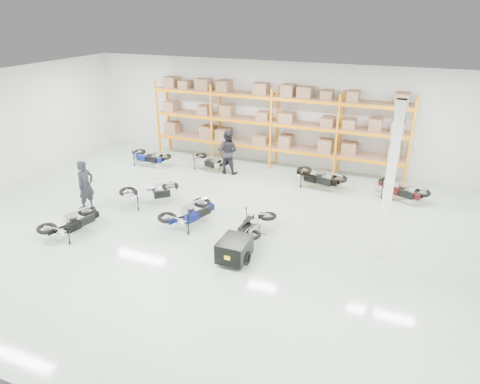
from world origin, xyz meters
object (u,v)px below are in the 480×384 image
at_px(moto_blue_centre, 190,209).
at_px(person_back, 228,152).
at_px(moto_back_a, 149,154).
at_px(moto_touring_right, 254,222).
at_px(trailer, 234,249).
at_px(moto_back_d, 401,186).
at_px(moto_silver_left, 150,189).
at_px(moto_back_b, 208,158).
at_px(moto_back_c, 319,174).
at_px(moto_black_far_left, 71,218).
at_px(person_left, 86,186).

distance_m(moto_blue_centre, person_back, 4.91).
bearing_deg(person_back, moto_back_a, 4.58).
height_order(moto_touring_right, person_back, person_back).
bearing_deg(moto_back_a, trailer, -125.80).
bearing_deg(moto_back_a, moto_back_d, -82.61).
bearing_deg(moto_silver_left, moto_blue_centre, -154.82).
bearing_deg(moto_silver_left, moto_back_d, -106.89).
bearing_deg(moto_silver_left, moto_back_b, -46.80).
bearing_deg(trailer, moto_back_c, 81.01).
distance_m(moto_black_far_left, trailer, 5.37).
height_order(moto_black_far_left, trailer, moto_black_far_left).
xyz_separation_m(moto_silver_left, person_back, (1.36, 3.89, 0.38)).
relative_size(moto_back_b, moto_back_d, 0.94).
xyz_separation_m(moto_touring_right, moto_back_a, (-6.66, 4.31, 0.03)).
distance_m(moto_back_d, person_back, 7.06).
xyz_separation_m(moto_back_b, person_back, (0.95, -0.08, 0.45)).
bearing_deg(moto_silver_left, moto_touring_right, -142.15).
bearing_deg(moto_touring_right, person_left, -173.96).
bearing_deg(moto_back_d, trailer, 171.40).
distance_m(moto_back_a, moto_back_b, 2.77).
bearing_deg(moto_silver_left, person_left, 85.62).
distance_m(moto_blue_centre, trailer, 2.70).
bearing_deg(moto_back_c, trailer, -174.70).
xyz_separation_m(moto_silver_left, person_left, (-1.74, -1.29, 0.34)).
bearing_deg(moto_blue_centre, moto_back_c, -103.89).
distance_m(moto_back_b, moto_back_d, 8.00).
bearing_deg(person_left, moto_touring_right, -77.49).
bearing_deg(moto_black_far_left, moto_touring_right, -148.27).
distance_m(moto_back_a, moto_back_d, 10.73).
xyz_separation_m(trailer, moto_back_d, (4.06, 6.21, 0.12)).
height_order(moto_blue_centre, moto_back_a, moto_blue_centre).
bearing_deg(moto_black_far_left, moto_back_a, -67.27).
height_order(moto_back_b, moto_back_d, moto_back_d).
bearing_deg(person_left, moto_back_b, -13.71).
bearing_deg(moto_back_b, moto_touring_right, -121.44).
relative_size(moto_black_far_left, moto_back_c, 0.96).
distance_m(moto_black_far_left, moto_back_c, 9.20).
height_order(moto_silver_left, moto_back_c, moto_silver_left).
bearing_deg(person_back, moto_back_b, -6.85).
bearing_deg(moto_back_a, moto_back_b, -73.48).
bearing_deg(moto_back_c, moto_blue_centre, 160.07).
bearing_deg(person_left, person_back, -22.38).
distance_m(trailer, moto_back_b, 7.54).
height_order(moto_blue_centre, moto_touring_right, moto_blue_centre).
height_order(moto_touring_right, trailer, moto_touring_right).
bearing_deg(moto_blue_centre, moto_black_far_left, 52.07).
relative_size(moto_back_b, person_back, 0.86).
xyz_separation_m(person_left, person_back, (3.10, 5.18, 0.04)).
bearing_deg(moto_blue_centre, moto_back_a, -24.41).
bearing_deg(moto_silver_left, moto_back_a, -7.07).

